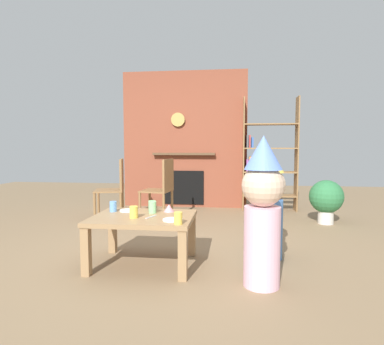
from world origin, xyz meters
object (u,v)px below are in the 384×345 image
(paper_cup_near_right, at_px, (113,207))
(potted_plant_tall, at_px, (326,198))
(coffee_table, at_px, (143,224))
(paper_cup_far_right, at_px, (178,218))
(paper_plate_front, at_px, (173,220))
(dining_chair_left, at_px, (115,186))
(birthday_cake_slice, at_px, (169,208))
(dining_chair_middle, at_px, (162,186))
(paper_cup_far_left, at_px, (134,212))
(paper_plate_rear, at_px, (129,210))
(paper_cup_near_left, at_px, (152,206))
(child_in_pink, at_px, (269,200))
(bookshelf, at_px, (265,160))
(child_with_cone_hat, at_px, (262,208))
(paper_cup_center, at_px, (153,207))

(paper_cup_near_right, relative_size, potted_plant_tall, 0.16)
(coffee_table, distance_m, paper_cup_far_right, 0.48)
(paper_plate_front, bearing_deg, paper_cup_near_right, 154.77)
(dining_chair_left, bearing_deg, paper_cup_far_right, 107.38)
(birthday_cake_slice, bearing_deg, dining_chair_middle, 104.45)
(paper_cup_far_right, relative_size, paper_plate_front, 0.57)
(paper_cup_far_left, relative_size, potted_plant_tall, 0.17)
(paper_plate_rear, bearing_deg, paper_plate_front, -34.81)
(paper_plate_rear, bearing_deg, dining_chair_left, 114.37)
(paper_cup_far_left, distance_m, paper_plate_front, 0.36)
(paper_cup_near_left, bearing_deg, child_in_pink, 3.24)
(paper_plate_rear, distance_m, potted_plant_tall, 2.85)
(paper_cup_far_left, bearing_deg, bookshelf, 63.77)
(paper_cup_near_left, xyz_separation_m, dining_chair_middle, (-0.22, 1.49, 0.01))
(paper_cup_far_left, height_order, paper_plate_front, paper_cup_far_left)
(paper_cup_near_left, height_order, paper_plate_front, paper_cup_near_left)
(paper_cup_near_right, bearing_deg, dining_chair_middle, 85.01)
(paper_plate_rear, bearing_deg, child_with_cone_hat, -23.29)
(paper_cup_far_right, xyz_separation_m, dining_chair_middle, (-0.57, 2.02, 0.01))
(paper_cup_center, distance_m, paper_cup_far_left, 0.25)
(paper_cup_near_left, bearing_deg, paper_plate_front, -55.29)
(child_with_cone_hat, bearing_deg, dining_chair_middle, -41.43)
(child_in_pink, bearing_deg, potted_plant_tall, -136.88)
(birthday_cake_slice, bearing_deg, coffee_table, -133.18)
(coffee_table, distance_m, paper_cup_near_left, 0.28)
(paper_cup_center, distance_m, child_with_cone_hat, 1.08)
(potted_plant_tall, bearing_deg, paper_plate_rear, -144.20)
(dining_chair_middle, bearing_deg, paper_cup_far_right, 114.06)
(paper_cup_center, xyz_separation_m, paper_plate_rear, (-0.26, 0.07, -0.05))
(paper_plate_rear, distance_m, dining_chair_middle, 1.55)
(bookshelf, height_order, paper_cup_near_left, bookshelf)
(paper_cup_near_right, relative_size, paper_plate_rear, 0.58)
(birthday_cake_slice, bearing_deg, paper_cup_far_right, -70.77)
(dining_chair_left, bearing_deg, paper_plate_front, 107.64)
(bookshelf, distance_m, child_with_cone_hat, 3.14)
(child_in_pink, bearing_deg, dining_chair_middle, -61.76)
(paper_cup_near_left, distance_m, child_in_pink, 1.14)
(child_with_cone_hat, relative_size, potted_plant_tall, 1.89)
(paper_cup_center, distance_m, dining_chair_left, 1.86)
(child_with_cone_hat, bearing_deg, paper_cup_near_left, -12.08)
(paper_cup_far_right, distance_m, potted_plant_tall, 2.76)
(birthday_cake_slice, height_order, dining_chair_left, dining_chair_left)
(bookshelf, xyz_separation_m, paper_cup_near_right, (-1.70, -2.63, -0.36))
(paper_cup_center, bearing_deg, child_in_pink, 9.61)
(bookshelf, relative_size, paper_cup_center, 17.43)
(paper_cup_center, height_order, dining_chair_left, dining_chair_left)
(paper_cup_near_right, xyz_separation_m, paper_plate_front, (0.64, -0.30, -0.04))
(bookshelf, height_order, dining_chair_left, bookshelf)
(paper_cup_near_right, height_order, paper_plate_front, paper_cup_near_right)
(paper_cup_far_right, bearing_deg, dining_chair_left, 122.15)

